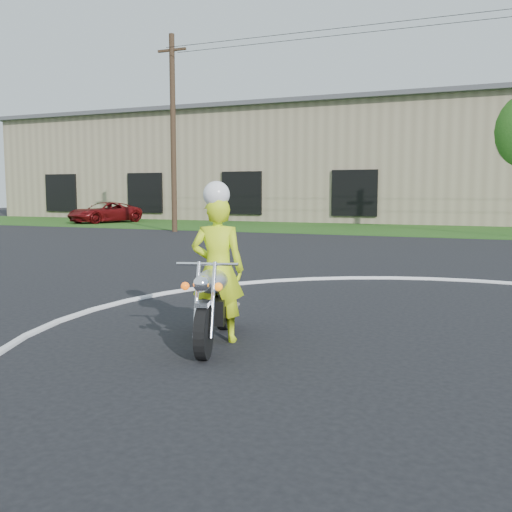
% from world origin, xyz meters
% --- Properties ---
extents(ground, '(120.00, 120.00, 0.00)m').
position_xyz_m(ground, '(0.00, 0.00, 0.00)').
color(ground, black).
rests_on(ground, ground).
extents(grass_strip, '(120.00, 10.00, 0.02)m').
position_xyz_m(grass_strip, '(0.00, 27.00, 0.01)').
color(grass_strip, '#1E4714').
rests_on(grass_strip, ground).
extents(primary_motorcycle, '(0.92, 2.20, 1.19)m').
position_xyz_m(primary_motorcycle, '(-3.09, 1.94, 0.58)').
color(primary_motorcycle, black).
rests_on(primary_motorcycle, ground).
extents(rider_primary_grp, '(0.83, 0.67, 2.20)m').
position_xyz_m(rider_primary_grp, '(-3.11, 2.07, 1.06)').
color(rider_primary_grp, '#DEFF1A').
rests_on(rider_primary_grp, ground).
extents(pickup_grp, '(3.73, 5.46, 1.39)m').
position_xyz_m(pickup_grp, '(-23.84, 26.76, 0.69)').
color(pickup_grp, '#610B0D').
rests_on(pickup_grp, ground).
extents(warehouse, '(41.00, 17.00, 8.30)m').
position_xyz_m(warehouse, '(-18.00, 39.99, 4.16)').
color(warehouse, tan).
rests_on(warehouse, ground).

